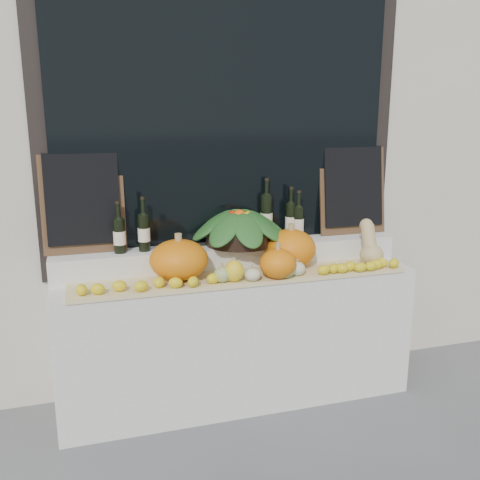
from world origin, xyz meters
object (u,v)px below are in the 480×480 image
object	(u,v)px
pumpkin_left	(179,260)
wine_bottle_tall	(266,217)
pumpkin_right	(291,248)
produce_bowl	(239,227)
butternut_squash	(370,246)

from	to	relation	value
pumpkin_left	wine_bottle_tall	bearing A→B (deg)	23.19
pumpkin_left	pumpkin_right	bearing A→B (deg)	3.10
pumpkin_right	produce_bowl	distance (m)	0.37
pumpkin_left	produce_bowl	distance (m)	0.51
wine_bottle_tall	produce_bowl	bearing A→B (deg)	-163.50
butternut_squash	pumpkin_right	bearing A→B (deg)	171.31
pumpkin_left	butternut_squash	xyz separation A→B (m)	(1.27, -0.04, -0.00)
butternut_squash	wine_bottle_tall	xyz separation A→B (m)	(-0.62, 0.32, 0.17)
pumpkin_right	butternut_squash	world-z (taller)	butternut_squash
pumpkin_right	wine_bottle_tall	bearing A→B (deg)	109.58
wine_bottle_tall	pumpkin_left	bearing A→B (deg)	-156.81
butternut_squash	pumpkin_left	bearing A→B (deg)	178.14
pumpkin_left	pumpkin_right	xyz separation A→B (m)	(0.74, 0.04, 0.00)
produce_bowl	wine_bottle_tall	bearing A→B (deg)	16.50
produce_bowl	butternut_squash	bearing A→B (deg)	-17.46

